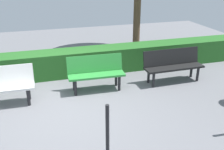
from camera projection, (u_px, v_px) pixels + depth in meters
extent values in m
plane|color=slate|center=(65.00, 110.00, 5.64)|extent=(16.00, 16.00, 0.00)
cube|color=black|center=(174.00, 67.00, 6.88)|extent=(1.61, 0.44, 0.05)
cube|color=black|center=(171.00, 57.00, 6.95)|extent=(1.61, 0.15, 0.42)
cylinder|color=black|center=(198.00, 74.00, 7.01)|extent=(0.07, 0.07, 0.39)
cylinder|color=black|center=(191.00, 70.00, 7.27)|extent=(0.07, 0.07, 0.39)
cylinder|color=black|center=(153.00, 80.00, 6.65)|extent=(0.07, 0.07, 0.39)
cylinder|color=black|center=(149.00, 76.00, 6.91)|extent=(0.07, 0.07, 0.39)
cube|color=#2D8C38|center=(96.00, 75.00, 6.40)|extent=(1.40, 0.48, 0.05)
cube|color=#2D8C38|center=(95.00, 63.00, 6.48)|extent=(1.39, 0.17, 0.42)
cylinder|color=black|center=(119.00, 83.00, 6.47)|extent=(0.07, 0.07, 0.39)
cylinder|color=black|center=(116.00, 79.00, 6.74)|extent=(0.07, 0.07, 0.39)
cylinder|color=black|center=(76.00, 88.00, 6.23)|extent=(0.07, 0.07, 0.39)
cylinder|color=black|center=(74.00, 83.00, 6.49)|extent=(0.07, 0.07, 0.39)
cube|color=white|center=(1.00, 88.00, 5.70)|extent=(1.40, 0.45, 0.05)
cube|color=white|center=(1.00, 75.00, 5.77)|extent=(1.40, 0.14, 0.42)
cylinder|color=black|center=(28.00, 97.00, 5.78)|extent=(0.07, 0.07, 0.39)
cylinder|color=black|center=(29.00, 92.00, 6.05)|extent=(0.07, 0.07, 0.39)
cube|color=#266023|center=(89.00, 61.00, 7.52)|extent=(11.63, 0.68, 0.71)
cylinder|color=brown|center=(137.00, 9.00, 9.14)|extent=(0.25, 0.25, 2.96)
cylinder|color=black|center=(107.00, 133.00, 4.03)|extent=(0.06, 0.06, 1.00)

